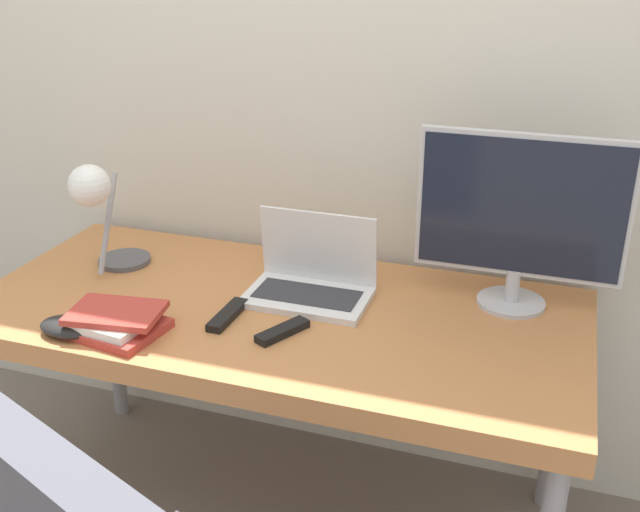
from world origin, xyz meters
The scene contains 9 objects.
wall_back centered at (0.00, 0.81, 1.30)m, with size 8.00×0.05×2.60m.
desk centered at (0.00, 0.37, 0.65)m, with size 1.61×0.75×0.71m.
laptop centered at (0.07, 0.47, 0.76)m, with size 0.33×0.21×0.22m.
monitor centered at (0.59, 0.59, 0.96)m, with size 0.53×0.18×0.46m.
desk_lamp centered at (-0.53, 0.40, 0.93)m, with size 0.15×0.26×0.34m.
book_stack centered at (-0.32, 0.12, 0.74)m, with size 0.25×0.21×0.06m.
tv_remote centered at (-0.09, 0.27, 0.72)m, with size 0.04×0.17×0.02m.
media_remote centered at (0.07, 0.24, 0.72)m, with size 0.10×0.15×0.02m.
game_controller centered at (-0.42, 0.08, 0.73)m, with size 0.16×0.10×0.04m.
Camera 1 is at (0.68, -1.25, 1.62)m, focal length 42.00 mm.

